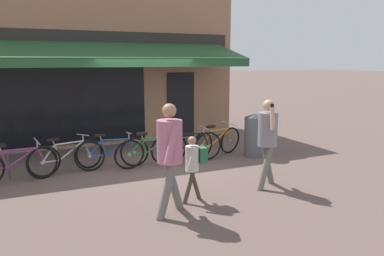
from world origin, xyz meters
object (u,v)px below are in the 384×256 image
object	(u,v)px
bicycle_black	(187,147)
bicycle_orange	(216,142)
bicycle_silver	(66,157)
pedestrian_adult	(268,134)
bicycle_green	(152,151)
pedestrian_second_adult	(170,148)
bicycle_blue	(112,153)
pedestrian_child	(194,161)
litter_bin	(254,135)
bicycle_purple	(16,164)

from	to	relation	value
bicycle_black	bicycle_orange	distance (m)	0.94
bicycle_silver	pedestrian_adult	distance (m)	4.38
bicycle_green	bicycle_orange	world-z (taller)	bicycle_green
pedestrian_adult	pedestrian_second_adult	size ratio (longest dim) A/B	0.96
bicycle_green	pedestrian_adult	distance (m)	2.86
bicycle_blue	bicycle_orange	size ratio (longest dim) A/B	1.00
bicycle_green	pedestrian_child	xyz separation A→B (m)	(-0.03, -2.40, 0.36)
bicycle_blue	litter_bin	world-z (taller)	litter_bin
bicycle_purple	bicycle_orange	xyz separation A→B (m)	(4.71, 0.17, 0.01)
bicycle_silver	litter_bin	world-z (taller)	litter_bin
bicycle_green	bicycle_black	distance (m)	0.89
bicycle_silver	pedestrian_second_adult	distance (m)	3.38
bicycle_green	litter_bin	xyz separation A→B (m)	(2.72, -0.15, 0.18)
bicycle_orange	bicycle_silver	bearing A→B (deg)	161.25
bicycle_silver	pedestrian_child	size ratio (longest dim) A/B	1.44
litter_bin	pedestrian_child	bearing A→B (deg)	-140.64
bicycle_purple	bicycle_green	distance (m)	2.89
bicycle_silver	bicycle_orange	size ratio (longest dim) A/B	0.99
bicycle_blue	bicycle_green	distance (m)	0.91
pedestrian_adult	litter_bin	bearing A→B (deg)	-123.61
pedestrian_child	pedestrian_second_adult	xyz separation A→B (m)	(-0.58, -0.35, 0.36)
bicycle_blue	bicycle_purple	bearing A→B (deg)	-172.17
bicycle_green	pedestrian_second_adult	world-z (taller)	pedestrian_second_adult
bicycle_purple	pedestrian_second_adult	bearing A→B (deg)	-60.08
bicycle_green	pedestrian_child	distance (m)	2.43
bicycle_purple	bicycle_black	bearing A→B (deg)	-10.00
bicycle_purple	litter_bin	distance (m)	5.62
pedestrian_second_adult	litter_bin	size ratio (longest dim) A/B	1.62
pedestrian_child	litter_bin	world-z (taller)	pedestrian_child
bicycle_black	litter_bin	distance (m)	1.84
pedestrian_second_adult	litter_bin	world-z (taller)	pedestrian_second_adult
bicycle_purple	bicycle_green	bearing A→B (deg)	-10.23
bicycle_orange	pedestrian_child	xyz separation A→B (m)	(-1.84, -2.61, 0.35)
pedestrian_adult	pedestrian_child	bearing A→B (deg)	-1.53
bicycle_silver	litter_bin	xyz separation A→B (m)	(4.60, -0.44, 0.20)
bicycle_orange	litter_bin	distance (m)	0.99
litter_bin	bicycle_silver	bearing A→B (deg)	174.51
bicycle_purple	bicycle_silver	distance (m)	1.05
bicycle_orange	pedestrian_second_adult	distance (m)	3.89
bicycle_purple	bicycle_black	size ratio (longest dim) A/B	0.97
pedestrian_child	pedestrian_adult	bearing A→B (deg)	-170.75
pedestrian_child	bicycle_silver	bearing A→B (deg)	-50.59
bicycle_purple	bicycle_silver	world-z (taller)	bicycle_purple
bicycle_silver	bicycle_orange	distance (m)	3.69
bicycle_silver	bicycle_blue	world-z (taller)	bicycle_blue
bicycle_blue	pedestrian_second_adult	xyz separation A→B (m)	(0.28, -2.98, 0.73)
pedestrian_adult	pedestrian_child	world-z (taller)	pedestrian_adult
pedestrian_child	bicycle_orange	bearing A→B (deg)	-120.21
bicycle_black	pedestrian_child	xyz separation A→B (m)	(-0.92, -2.40, 0.35)
pedestrian_second_adult	pedestrian_adult	bearing A→B (deg)	-176.65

